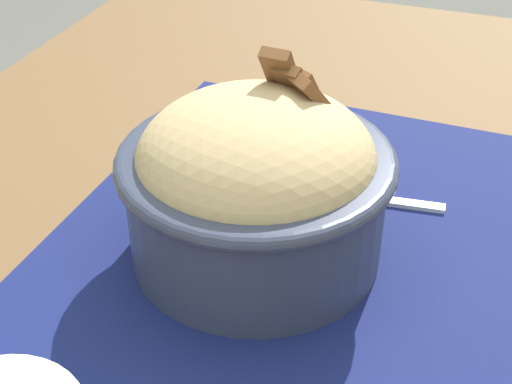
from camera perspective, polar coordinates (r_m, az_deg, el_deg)
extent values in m
cube|color=brown|center=(0.51, 5.57, -8.08)|extent=(1.07, 0.81, 0.03)
cylinder|color=brown|center=(1.20, -5.43, -3.35)|extent=(0.04, 0.04, 0.74)
cube|color=#11194C|center=(0.53, 3.43, -3.80)|extent=(0.42, 0.35, 0.00)
cylinder|color=#2D3347|center=(0.49, 0.00, -0.91)|extent=(0.17, 0.17, 0.08)
torus|color=#2D3347|center=(0.47, 0.00, 2.48)|extent=(0.18, 0.18, 0.01)
ellipsoid|color=tan|center=(0.47, 0.00, 2.58)|extent=(0.22, 0.22, 0.08)
sphere|color=#2E6E21|center=(0.47, -0.83, 5.44)|extent=(0.03, 0.03, 0.03)
cylinder|color=orange|center=(0.49, 4.10, 6.14)|extent=(0.02, 0.03, 0.01)
cylinder|color=orange|center=(0.47, 4.97, 4.70)|extent=(0.03, 0.01, 0.01)
cube|color=brown|center=(0.48, 4.81, 7.10)|extent=(0.04, 0.04, 0.04)
cube|color=brown|center=(0.48, 4.07, 7.49)|extent=(0.04, 0.03, 0.04)
cube|color=brown|center=(0.49, 3.17, 7.98)|extent=(0.04, 0.03, 0.05)
cube|color=brown|center=(0.49, 2.15, 8.67)|extent=(0.04, 0.02, 0.06)
cube|color=silver|center=(0.57, 11.15, -0.84)|extent=(0.02, 0.07, 0.00)
cube|color=silver|center=(0.57, 7.21, -0.30)|extent=(0.01, 0.01, 0.00)
cube|color=silver|center=(0.57, 5.33, -0.05)|extent=(0.02, 0.03, 0.00)
cube|color=silver|center=(0.58, 3.06, 0.77)|extent=(0.01, 0.02, 0.00)
cube|color=silver|center=(0.58, 2.95, 0.45)|extent=(0.01, 0.02, 0.00)
cube|color=silver|center=(0.57, 2.83, 0.12)|extent=(0.01, 0.02, 0.00)
cube|color=silver|center=(0.57, 2.71, -0.21)|extent=(0.01, 0.02, 0.00)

